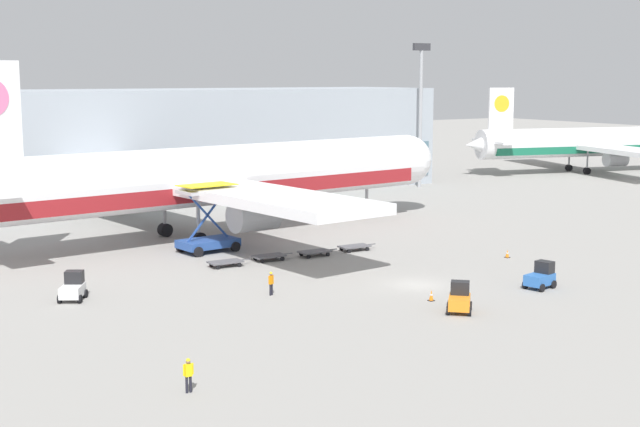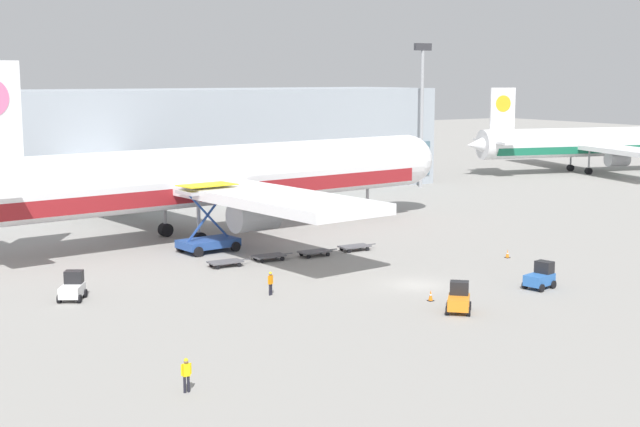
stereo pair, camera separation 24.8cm
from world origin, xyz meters
TOP-DOWN VIEW (x-y plane):
  - ground_plane at (0.00, 0.00)m, footprint 400.00×400.00m
  - terminal_building at (-2.56, 59.06)m, footprint 90.00×18.20m
  - light_mast at (38.15, 47.71)m, footprint 2.80×0.50m
  - airplane_main at (-4.52, 26.88)m, footprint 57.98×48.60m
  - airplane_distant at (74.93, 48.19)m, footprint 46.58×39.67m
  - scissor_lift_loader at (-7.95, 20.31)m, footprint 5.51×3.89m
  - baggage_tug_foreground at (7.15, -5.78)m, footprint 2.69×2.08m
  - baggage_tug_mid at (-2.51, -7.71)m, footprint 2.71×2.75m
  - baggage_tug_far at (-23.57, 9.38)m, footprint 2.55×2.82m
  - baggage_dolly_lead at (-9.49, 13.62)m, footprint 3.72×1.57m
  - baggage_dolly_second at (-5.20, 13.88)m, footprint 3.72×1.57m
  - baggage_dolly_third at (-0.86, 13.42)m, footprint 3.72×1.57m
  - baggage_dolly_trail at (3.50, 13.57)m, footprint 3.72×1.57m
  - ground_crew_near at (-11.02, 3.07)m, footprint 0.51×0.36m
  - ground_crew_far at (-24.31, -12.32)m, footprint 0.57×0.23m
  - traffic_cone_near at (-2.23, -4.40)m, footprint 0.40×0.40m
  - traffic_cone_far at (13.07, 3.88)m, footprint 0.40×0.40m

SIDE VIEW (x-z plane):
  - ground_plane at x=0.00m, z-range 0.00..0.00m
  - traffic_cone_far at x=13.07m, z-range -0.01..0.70m
  - traffic_cone_near at x=-2.23m, z-range -0.01..0.78m
  - baggage_dolly_lead at x=-9.49m, z-range 0.15..0.63m
  - baggage_dolly_second at x=-5.20m, z-range 0.15..0.63m
  - baggage_dolly_third at x=-0.86m, z-range 0.15..0.63m
  - baggage_dolly_trail at x=3.50m, z-range 0.15..0.63m
  - baggage_tug_foreground at x=7.15m, z-range -0.12..1.88m
  - baggage_tug_mid at x=-2.51m, z-range -0.12..1.88m
  - baggage_tug_far at x=-23.57m, z-range -0.12..1.88m
  - ground_crew_near at x=-11.02m, z-range 0.15..1.89m
  - ground_crew_far at x=-24.31m, z-range 0.16..1.95m
  - scissor_lift_loader at x=-7.95m, z-range -0.78..5.35m
  - airplane_distant at x=74.93m, z-range -2.18..11.74m
  - airplane_main at x=-4.52m, z-range -2.66..14.34m
  - terminal_building at x=-2.56m, z-range -0.01..13.99m
  - light_mast at x=38.15m, z-range 1.78..22.06m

